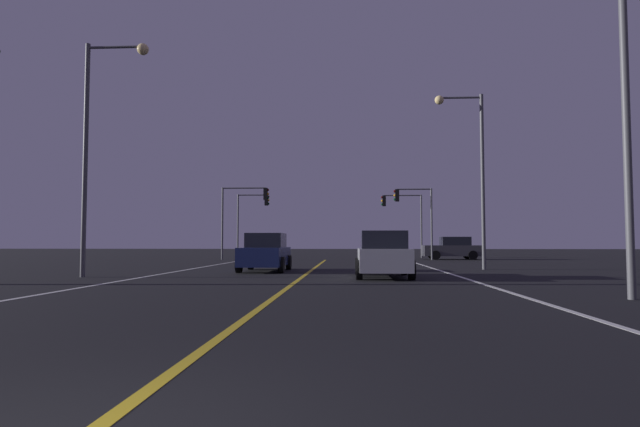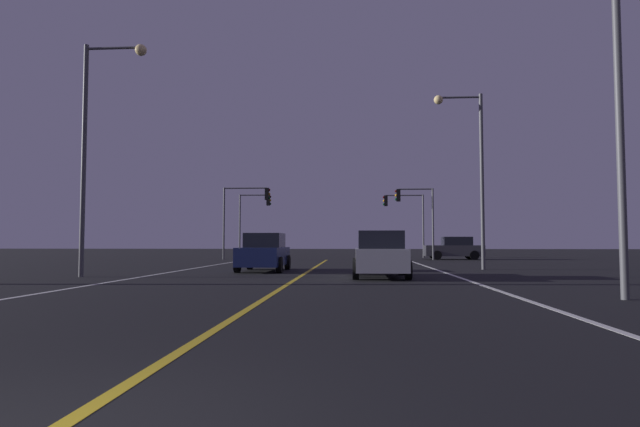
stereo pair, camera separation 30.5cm
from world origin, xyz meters
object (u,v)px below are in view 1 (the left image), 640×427
at_px(street_lamp_right_far, 472,158).
at_px(car_crossing_side, 453,249).
at_px(street_lamp_right_near, 604,78).
at_px(street_lamp_left_mid, 100,129).
at_px(traffic_light_near_right, 413,207).
at_px(traffic_light_far_right, 402,211).
at_px(car_oncoming, 265,253).
at_px(traffic_light_far_left, 253,211).
at_px(car_lead_same_lane, 383,255).
at_px(traffic_light_near_left, 245,206).

bearing_deg(street_lamp_right_far, car_crossing_side, -97.30).
relative_size(street_lamp_right_near, street_lamp_right_far, 0.95).
bearing_deg(street_lamp_left_mid, traffic_light_near_right, 54.90).
xyz_separation_m(traffic_light_far_right, street_lamp_right_near, (1.51, -32.21, 1.13)).
bearing_deg(car_oncoming, traffic_light_far_left, -167.98).
height_order(street_lamp_right_near, street_lamp_left_mid, street_lamp_left_mid).
relative_size(traffic_light_far_left, street_lamp_left_mid, 0.61).
xyz_separation_m(car_crossing_side, traffic_light_far_left, (-16.00, 4.32, 3.16)).
bearing_deg(street_lamp_right_near, street_lamp_right_far, -89.82).
height_order(car_crossing_side, traffic_light_near_right, traffic_light_near_right).
relative_size(car_crossing_side, traffic_light_far_left, 0.80).
xyz_separation_m(car_oncoming, street_lamp_right_far, (9.63, 1.90, 4.49)).
bearing_deg(traffic_light_far_left, street_lamp_right_near, -66.29).
distance_m(traffic_light_far_right, street_lamp_right_far, 19.23).
distance_m(car_crossing_side, traffic_light_far_right, 6.31).
distance_m(traffic_light_near_right, street_lamp_right_near, 26.76).
xyz_separation_m(traffic_light_far_left, street_lamp_left_mid, (-1.11, -25.49, 1.55)).
xyz_separation_m(car_oncoming, car_lead_same_lane, (5.01, -3.92, 0.00)).
xyz_separation_m(car_oncoming, traffic_light_near_right, (8.47, 15.53, 3.08)).
relative_size(car_lead_same_lane, street_lamp_right_near, 0.54).
bearing_deg(car_oncoming, car_crossing_side, 145.40).
height_order(car_oncoming, traffic_light_far_right, traffic_light_far_right).
relative_size(car_crossing_side, traffic_light_near_right, 0.82).
bearing_deg(traffic_light_far_left, traffic_light_near_left, -85.72).
bearing_deg(traffic_light_near_right, car_oncoming, 61.39).
relative_size(car_lead_same_lane, car_crossing_side, 1.00).
distance_m(traffic_light_far_right, street_lamp_right_near, 32.27).
bearing_deg(car_crossing_side, traffic_light_near_left, 4.33).
xyz_separation_m(traffic_light_near_left, street_lamp_right_near, (13.73, -26.71, 1.03)).
height_order(car_oncoming, car_lead_same_lane, same).
distance_m(car_oncoming, traffic_light_near_left, 16.37).
bearing_deg(traffic_light_far_right, traffic_light_far_left, -0.00).
bearing_deg(traffic_light_near_left, traffic_light_near_right, 0.00).
height_order(car_lead_same_lane, traffic_light_near_right, traffic_light_near_right).
bearing_deg(traffic_light_far_right, traffic_light_near_right, 93.19).
distance_m(traffic_light_near_left, street_lamp_right_far, 19.36).
distance_m(car_lead_same_lane, street_lamp_right_near, 9.63).
relative_size(traffic_light_far_left, street_lamp_right_near, 0.67).
height_order(traffic_light_far_right, street_lamp_left_mid, street_lamp_left_mid).
height_order(traffic_light_near_right, traffic_light_far_right, traffic_light_far_right).
xyz_separation_m(traffic_light_near_left, street_lamp_left_mid, (-1.52, -19.99, 1.49)).
xyz_separation_m(street_lamp_right_near, street_lamp_right_far, (-0.04, 13.08, 0.23)).
relative_size(car_oncoming, traffic_light_far_right, 0.81).
height_order(traffic_light_near_right, traffic_light_near_left, traffic_light_near_left).
bearing_deg(street_lamp_right_far, car_lead_same_lane, 51.53).
height_order(car_lead_same_lane, traffic_light_far_left, traffic_light_far_left).
distance_m(car_oncoming, car_crossing_side, 20.30).
relative_size(car_oncoming, traffic_light_far_left, 0.80).
bearing_deg(traffic_light_far_right, car_lead_same_lane, 82.79).
bearing_deg(traffic_light_near_left, street_lamp_left_mid, -94.34).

